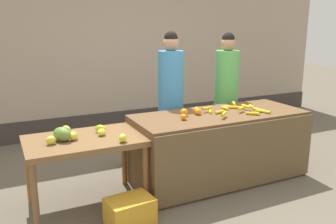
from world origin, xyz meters
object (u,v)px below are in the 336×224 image
object	(u,v)px
vendor_woman_blue_shirt	(171,100)
produce_crate	(130,211)
produce_sack	(135,151)
vendor_woman_green_shirt	(226,95)

from	to	relation	value
vendor_woman_blue_shirt	produce_crate	world-z (taller)	vendor_woman_blue_shirt
vendor_woman_blue_shirt	produce_sack	xyz separation A→B (m)	(-0.49, 0.11, -0.69)
vendor_woman_blue_shirt	vendor_woman_green_shirt	bearing A→B (deg)	0.25
vendor_woman_blue_shirt	vendor_woman_green_shirt	distance (m)	0.90
vendor_woman_blue_shirt	produce_sack	world-z (taller)	vendor_woman_blue_shirt
vendor_woman_green_shirt	produce_sack	bearing A→B (deg)	175.43
vendor_woman_green_shirt	vendor_woman_blue_shirt	bearing A→B (deg)	-179.75
vendor_woman_green_shirt	produce_sack	xyz separation A→B (m)	(-1.39, 0.11, -0.68)
produce_crate	vendor_woman_blue_shirt	bearing A→B (deg)	49.26
produce_crate	produce_sack	size ratio (longest dim) A/B	0.99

